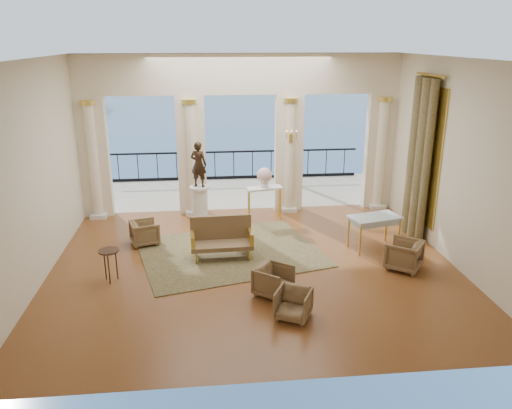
{
  "coord_description": "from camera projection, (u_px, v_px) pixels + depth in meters",
  "views": [
    {
      "loc": [
        -1.0,
        -10.17,
        4.89
      ],
      "look_at": [
        0.11,
        0.6,
        1.26
      ],
      "focal_mm": 35.0,
      "sensor_mm": 36.0,
      "label": 1
    }
  ],
  "objects": [
    {
      "name": "armchair_b",
      "position": [
        293.0,
        302.0,
        9.09
      ],
      "size": [
        0.79,
        0.77,
        0.62
      ],
      "primitive_type": "imported",
      "rotation": [
        0.0,
        0.0,
        -0.46
      ],
      "color": "#47361F",
      "rests_on": "ground"
    },
    {
      "name": "settee",
      "position": [
        222.0,
        237.0,
        11.62
      ],
      "size": [
        1.46,
        0.66,
        0.95
      ],
      "rotation": [
        0.0,
        0.0,
        0.04
      ],
      "color": "#47361F",
      "rests_on": "ground"
    },
    {
      "name": "game_table",
      "position": [
        375.0,
        220.0,
        11.99
      ],
      "size": [
        1.32,
        0.92,
        0.82
      ],
      "rotation": [
        0.0,
        0.0,
        0.25
      ],
      "color": "#A7BFCE",
      "rests_on": "ground"
    },
    {
      "name": "balustrade",
      "position": [
        234.0,
        168.0,
        18.1
      ],
      "size": [
        9.0,
        0.06,
        1.03
      ],
      "color": "black",
      "rests_on": "terrace"
    },
    {
      "name": "rug",
      "position": [
        230.0,
        252.0,
        11.95
      ],
      "size": [
        4.76,
        4.09,
        0.02
      ],
      "primitive_type": "cube",
      "rotation": [
        0.0,
        0.0,
        0.25
      ],
      "color": "#31351C",
      "rests_on": "ground"
    },
    {
      "name": "armchair_a",
      "position": [
        274.0,
        279.0,
        9.9
      ],
      "size": [
        0.88,
        0.89,
        0.67
      ],
      "primitive_type": "imported",
      "rotation": [
        0.0,
        0.0,
        0.92
      ],
      "color": "#47361F",
      "rests_on": "ground"
    },
    {
      "name": "urn",
      "position": [
        265.0,
        176.0,
        13.79
      ],
      "size": [
        0.42,
        0.42,
        0.56
      ],
      "color": "white",
      "rests_on": "console_table"
    },
    {
      "name": "armchair_d",
      "position": [
        145.0,
        231.0,
        12.36
      ],
      "size": [
        0.77,
        0.8,
        0.66
      ],
      "primitive_type": "imported",
      "rotation": [
        0.0,
        0.0,
        1.89
      ],
      "color": "#47361F",
      "rests_on": "ground"
    },
    {
      "name": "room_walls",
      "position": [
        260.0,
        152.0,
        9.28
      ],
      "size": [
        9.0,
        9.0,
        9.0
      ],
      "color": "#EFE5C9",
      "rests_on": "ground"
    },
    {
      "name": "headland",
      "position": [
        11.0,
        93.0,
        75.3
      ],
      "size": [
        22.0,
        18.0,
        6.0
      ],
      "primitive_type": "cube",
      "color": "black",
      "rests_on": "sea"
    },
    {
      "name": "pedestal",
      "position": [
        200.0,
        206.0,
        13.67
      ],
      "size": [
        0.58,
        0.58,
        1.07
      ],
      "color": "silver",
      "rests_on": "ground"
    },
    {
      "name": "statue",
      "position": [
        199.0,
        164.0,
        13.29
      ],
      "size": [
        0.53,
        0.45,
        1.23
      ],
      "primitive_type": "imported",
      "rotation": [
        0.0,
        0.0,
        2.73
      ],
      "color": "#2F2014",
      "rests_on": "pedestal"
    },
    {
      "name": "console_table",
      "position": [
        264.0,
        193.0,
        13.94
      ],
      "size": [
        1.04,
        0.58,
        0.94
      ],
      "rotation": [
        0.0,
        0.0,
        0.2
      ],
      "color": "silver",
      "rests_on": "ground"
    },
    {
      "name": "arcade",
      "position": [
        240.0,
        124.0,
        14.03
      ],
      "size": [
        9.0,
        0.56,
        4.5
      ],
      "color": "#F2E3C3",
      "rests_on": "ground"
    },
    {
      "name": "floor",
      "position": [
        254.0,
        266.0,
        11.25
      ],
      "size": [
        9.0,
        9.0,
        0.0
      ],
      "primitive_type": "plane",
      "color": "#503015",
      "rests_on": "ground"
    },
    {
      "name": "wall_sconce",
      "position": [
        291.0,
        138.0,
        13.99
      ],
      "size": [
        0.3,
        0.11,
        0.33
      ],
      "color": "gold",
      "rests_on": "arcade"
    },
    {
      "name": "sea",
      "position": [
        212.0,
        120.0,
        69.74
      ],
      "size": [
        160.0,
        160.0,
        0.0
      ],
      "primitive_type": "plane",
      "color": "#2A5395",
      "rests_on": "ground"
    },
    {
      "name": "side_table",
      "position": [
        109.0,
        255.0,
        10.38
      ],
      "size": [
        0.43,
        0.43,
        0.7
      ],
      "color": "black",
      "rests_on": "ground"
    },
    {
      "name": "palm_tree",
      "position": [
        294.0,
        63.0,
        16.37
      ],
      "size": [
        2.0,
        2.0,
        4.5
      ],
      "color": "#4C3823",
      "rests_on": "terrace"
    },
    {
      "name": "terrace",
      "position": [
        237.0,
        193.0,
        16.73
      ],
      "size": [
        10.0,
        3.6,
        0.1
      ],
      "primitive_type": "cube",
      "color": "#A29A89",
      "rests_on": "ground"
    },
    {
      "name": "window_frame",
      "position": [
        426.0,
        156.0,
        12.43
      ],
      "size": [
        0.04,
        1.6,
        3.4
      ],
      "primitive_type": "cube",
      "color": "gold",
      "rests_on": "room_walls"
    },
    {
      "name": "armchair_c",
      "position": [
        404.0,
        254.0,
        11.01
      ],
      "size": [
        0.95,
        0.96,
        0.73
      ],
      "primitive_type": "imported",
      "rotation": [
        0.0,
        0.0,
        -2.22
      ],
      "color": "#47361F",
      "rests_on": "ground"
    },
    {
      "name": "curtain",
      "position": [
        418.0,
        159.0,
        12.44
      ],
      "size": [
        0.33,
        1.4,
        4.09
      ],
      "color": "brown",
      "rests_on": "ground"
    }
  ]
}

